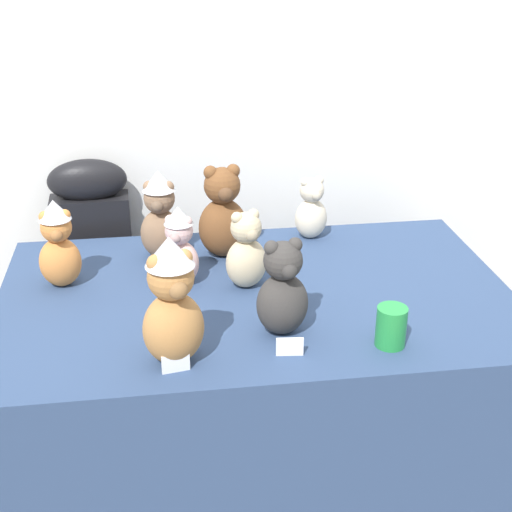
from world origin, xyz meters
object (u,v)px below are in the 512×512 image
object	(u,v)px
instrument_case	(99,290)
display_table	(256,401)
teddy_bear_caramel	(172,303)
teddy_bear_cream	(311,210)
teddy_bear_mocha	(160,216)
teddy_bear_charcoal	(283,290)
teddy_bear_ginger	(58,245)
party_cup_green	(391,327)
teddy_bear_blush	(180,247)
teddy_bear_chestnut	(223,214)
teddy_bear_sand	(246,252)

from	to	relation	value
instrument_case	display_table	bearing A→B (deg)	-51.87
instrument_case	teddy_bear_caramel	size ratio (longest dim) A/B	3.04
teddy_bear_cream	teddy_bear_mocha	bearing A→B (deg)	176.25
teddy_bear_charcoal	teddy_bear_ginger	xyz separation A→B (m)	(-0.61, 0.37, 0.01)
teddy_bear_caramel	party_cup_green	bearing A→B (deg)	-17.68
teddy_bear_ginger	teddy_bear_caramel	bearing A→B (deg)	-61.58
display_table	teddy_bear_ginger	world-z (taller)	teddy_bear_ginger
display_table	teddy_bear_mocha	xyz separation A→B (m)	(-0.27, 0.29, 0.54)
instrument_case	teddy_bear_caramel	distance (m)	1.07
instrument_case	teddy_bear_mocha	xyz separation A→B (m)	(0.25, -0.32, 0.41)
teddy_bear_blush	teddy_bear_caramel	xyz separation A→B (m)	(-0.04, -0.43, 0.04)
teddy_bear_blush	teddy_bear_ginger	size ratio (longest dim) A/B	0.91
teddy_bear_caramel	party_cup_green	size ratio (longest dim) A/B	3.12
teddy_bear_charcoal	teddy_bear_chestnut	world-z (taller)	teddy_bear_chestnut
teddy_bear_mocha	teddy_bear_chestnut	bearing A→B (deg)	6.87
display_table	party_cup_green	size ratio (longest dim) A/B	13.89
display_table	teddy_bear_chestnut	world-z (taller)	teddy_bear_chestnut
teddy_bear_blush	teddy_bear_charcoal	bearing A→B (deg)	-31.04
teddy_bear_ginger	display_table	bearing A→B (deg)	-18.85
teddy_bear_charcoal	teddy_bear_sand	bearing A→B (deg)	92.56
display_table	teddy_bear_sand	bearing A→B (deg)	117.04
party_cup_green	teddy_bear_blush	bearing A→B (deg)	140.65
teddy_bear_ginger	teddy_bear_chestnut	size ratio (longest dim) A/B	0.88
teddy_bear_mocha	party_cup_green	size ratio (longest dim) A/B	2.72
instrument_case	teddy_bear_chestnut	size ratio (longest dim) A/B	3.34
teddy_bear_blush	party_cup_green	distance (m)	0.68
teddy_bear_caramel	teddy_bear_cream	bearing A→B (deg)	37.63
teddy_bear_blush	teddy_bear_ginger	xyz separation A→B (m)	(-0.36, 0.04, 0.01)
teddy_bear_mocha	party_cup_green	world-z (taller)	teddy_bear_mocha
teddy_bear_cream	teddy_bear_sand	distance (m)	0.43
display_table	teddy_bear_caramel	xyz separation A→B (m)	(-0.25, -0.34, 0.56)
teddy_bear_mocha	party_cup_green	bearing A→B (deg)	-37.14
instrument_case	teddy_bear_cream	size ratio (longest dim) A/B	4.69
teddy_bear_ginger	teddy_bear_sand	bearing A→B (deg)	-14.90
teddy_bear_caramel	teddy_bear_ginger	distance (m)	0.57
teddy_bear_mocha	instrument_case	bearing A→B (deg)	138.59
teddy_bear_cream	teddy_bear_charcoal	distance (m)	0.65
teddy_bear_sand	teddy_bear_chestnut	distance (m)	0.24
teddy_bear_cream	teddy_bear_ginger	world-z (taller)	teddy_bear_ginger
teddy_bear_caramel	teddy_bear_ginger	world-z (taller)	teddy_bear_caramel
teddy_bear_caramel	teddy_bear_mocha	bearing A→B (deg)	73.94
display_table	teddy_bear_blush	bearing A→B (deg)	157.37
instrument_case	teddy_bear_sand	world-z (taller)	instrument_case
teddy_bear_ginger	teddy_bear_mocha	bearing A→B (deg)	21.34
teddy_bear_mocha	teddy_bear_cream	size ratio (longest dim) A/B	1.34
teddy_bear_charcoal	teddy_bear_chestnut	bearing A→B (deg)	92.25
teddy_bear_caramel	party_cup_green	world-z (taller)	teddy_bear_caramel
instrument_case	teddy_bear_ginger	size ratio (longest dim) A/B	3.77
teddy_bear_caramel	teddy_bear_chestnut	world-z (taller)	teddy_bear_caramel
teddy_bear_mocha	teddy_bear_cream	distance (m)	0.53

